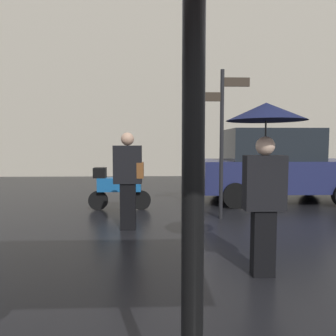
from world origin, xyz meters
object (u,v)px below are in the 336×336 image
at_px(pedestrian_with_umbrella, 265,146).
at_px(parked_scooter, 118,187).
at_px(pedestrian_with_bag, 128,175).
at_px(street_signpost, 222,130).
at_px(parked_car_left, 275,165).

xyz_separation_m(pedestrian_with_umbrella, parked_scooter, (-2.19, 3.80, -0.99)).
height_order(pedestrian_with_bag, street_signpost, street_signpost).
bearing_deg(pedestrian_with_umbrella, parked_car_left, 133.82).
xyz_separation_m(parked_car_left, street_signpost, (-1.85, -1.93, 0.88)).
bearing_deg(pedestrian_with_bag, pedestrian_with_umbrella, -154.12).
relative_size(parked_car_left, street_signpost, 1.37).
bearing_deg(parked_car_left, pedestrian_with_bag, 28.11).
bearing_deg(pedestrian_with_umbrella, pedestrian_with_bag, -163.78).
relative_size(pedestrian_with_umbrella, street_signpost, 0.66).
distance_m(pedestrian_with_bag, parked_scooter, 1.82).
height_order(parked_scooter, parked_car_left, parked_car_left).
relative_size(pedestrian_with_bag, street_signpost, 0.58).
bearing_deg(pedestrian_with_bag, parked_car_left, -68.40).
height_order(pedestrian_with_umbrella, parked_car_left, pedestrian_with_umbrella).
height_order(pedestrian_with_umbrella, pedestrian_with_bag, pedestrian_with_umbrella).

